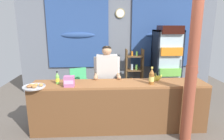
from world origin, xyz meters
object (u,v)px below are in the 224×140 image
Objects in this scene: drink_fridge at (167,59)px; plastic_lawn_chair at (80,83)px; bottle_shelf_rack at (134,72)px; stall_counter at (120,103)px; shopkeeper at (107,73)px; banana_bunch at (155,78)px; snack_box_wafer at (69,81)px; pastry_tray at (34,86)px; soda_bottle_iced_tea at (152,77)px; timber_post at (192,69)px; soda_bottle_lime_soda at (57,78)px.

drink_fridge is 2.33m from plastic_lawn_chair.
drink_fridge is 0.93m from bottle_shelf_rack.
stall_counter is at bearing -129.84° from drink_fridge.
shopkeeper reaches higher than stall_counter.
bottle_shelf_rack is at bearing 93.79° from banana_bunch.
bottle_shelf_rack is 7.01× the size of snack_box_wafer.
pastry_tray is at bearing -176.91° from snack_box_wafer.
snack_box_wafer is at bearing -89.72° from plastic_lawn_chair.
soda_bottle_iced_tea reaches higher than snack_box_wafer.
snack_box_wafer is at bearing -176.07° from stall_counter.
stall_counter is 1.35m from timber_post.
bottle_shelf_rack is 1.54m from shopkeeper.
timber_post is 1.64m from shopkeeper.
plastic_lawn_chair is at bearing 141.10° from banana_bunch.
stall_counter is 13.89× the size of soda_bottle_lime_soda.
stall_counter is 0.98m from snack_box_wafer.
shopkeeper is at bearing 109.66° from stall_counter.
shopkeeper is at bearing -120.91° from bottle_shelf_rack.
snack_box_wafer is (-1.97, 0.28, -0.26)m from timber_post.
soda_bottle_lime_soda is (-2.48, -1.54, -0.04)m from drink_fridge.
timber_post is 6.98× the size of pastry_tray.
soda_bottle_iced_tea is (0.56, -0.00, 0.48)m from stall_counter.
banana_bunch is at bearing 56.13° from soda_bottle_iced_tea.
drink_fridge is at bearing 31.60° from pastry_tray.
pastry_tray reaches higher than plastic_lawn_chair.
timber_post is 8.38× the size of soda_bottle_iced_tea.
banana_bunch is (0.12, 0.18, -0.07)m from soda_bottle_iced_tea.
timber_post reaches higher than plastic_lawn_chair.
shopkeeper is 8.29× the size of snack_box_wafer.
timber_post reaches higher than stall_counter.
shopkeeper is at bearing 155.18° from banana_bunch.
plastic_lawn_chair is 0.57× the size of shopkeeper.
bottle_shelf_rack is at bearing 44.58° from pastry_tray.
shopkeeper is at bearing 28.63° from soda_bottle_lime_soda.
stall_counter is at bearing -5.68° from soda_bottle_lime_soda.
soda_bottle_iced_tea reaches higher than plastic_lawn_chair.
pastry_tray is (-2.02, -1.99, 0.26)m from bottle_shelf_rack.
snack_box_wafer is at bearing 171.91° from timber_post.
shopkeeper reaches higher than plastic_lawn_chair.
banana_bunch reaches higher than stall_counter.
soda_bottle_iced_tea is 0.83× the size of pastry_tray.
bottle_shelf_rack is (0.57, 1.90, 0.11)m from stall_counter.
drink_fridge is at bearing 33.53° from shopkeeper.
shopkeeper is at bearing 144.55° from timber_post.
soda_bottle_lime_soda is at bearing -151.37° from shopkeeper.
stall_counter is 1.50m from pastry_tray.
timber_post is at bearing -8.09° from snack_box_wafer.
soda_bottle_iced_tea is 1.43m from snack_box_wafer.
pastry_tray is at bearing -172.67° from banana_bunch.
pastry_tray is (-2.83, -1.74, -0.12)m from drink_fridge.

